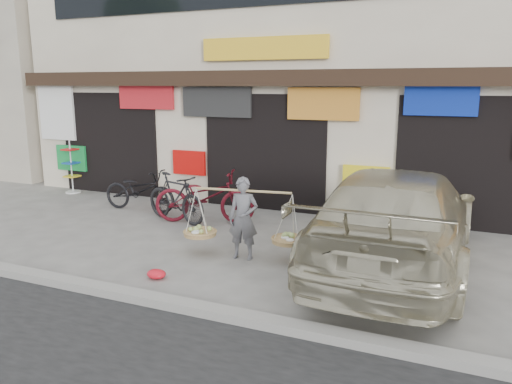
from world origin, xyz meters
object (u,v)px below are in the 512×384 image
at_px(bike_0, 140,190).
at_px(suv, 397,218).
at_px(bike_1, 175,198).
at_px(bike_2, 204,197).
at_px(street_vendor, 243,222).
at_px(display_rack, 72,171).

relative_size(bike_0, suv, 0.33).
bearing_deg(bike_1, bike_0, 86.57).
xyz_separation_m(bike_1, bike_2, (0.62, 0.17, 0.04)).
bearing_deg(suv, bike_0, -12.70).
xyz_separation_m(street_vendor, suv, (2.42, 0.66, 0.17)).
height_order(bike_0, bike_1, bike_1).
distance_m(suv, display_rack, 9.22).
height_order(street_vendor, bike_2, street_vendor).
bearing_deg(bike_2, street_vendor, -151.48).
height_order(bike_1, bike_2, bike_2).
distance_m(bike_1, bike_2, 0.64).
height_order(bike_2, display_rack, display_rack).
bearing_deg(bike_1, display_rack, 88.69).
distance_m(bike_2, display_rack, 4.97).
distance_m(street_vendor, bike_1, 2.79).
relative_size(street_vendor, bike_1, 1.20).
bearing_deg(display_rack, suv, -14.34).
distance_m(bike_0, bike_2, 1.94).
distance_m(bike_0, suv, 6.19).
xyz_separation_m(bike_2, suv, (4.12, -1.05, 0.24)).
xyz_separation_m(bike_0, display_rack, (-2.90, 0.92, 0.10)).
bearing_deg(display_rack, bike_1, -18.46).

